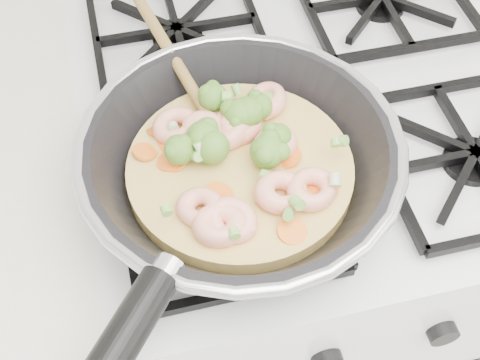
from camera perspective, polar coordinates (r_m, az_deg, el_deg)
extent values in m
cube|color=white|center=(1.21, 4.49, -7.72)|extent=(0.60, 0.60, 0.90)
cube|color=black|center=(0.84, 6.47, 7.81)|extent=(0.56, 0.56, 0.02)
torus|color=silver|center=(0.68, 0.00, 2.93)|extent=(0.35, 0.35, 0.01)
cylinder|color=black|center=(0.57, -11.15, -15.00)|extent=(0.13, 0.15, 0.04)
cylinder|color=#DDBA60|center=(0.71, 0.00, 0.84)|extent=(0.25, 0.25, 0.02)
ellipsoid|color=olive|center=(0.72, -1.95, 4.56)|extent=(0.06, 0.07, 0.02)
cylinder|color=olive|center=(0.80, -7.12, 12.65)|extent=(0.09, 0.27, 0.07)
torus|color=#FBB194|center=(0.73, -5.62, 4.71)|extent=(0.06, 0.06, 0.03)
torus|color=#FBB194|center=(0.64, -1.80, -3.98)|extent=(0.06, 0.07, 0.03)
torus|color=#FBB194|center=(0.66, -3.48, -2.45)|extent=(0.07, 0.07, 0.03)
torus|color=#FBB194|center=(0.65, -0.80, -3.55)|extent=(0.08, 0.08, 0.03)
torus|color=#FBB194|center=(0.72, -1.03, 4.45)|extent=(0.08, 0.08, 0.03)
torus|color=#FBB194|center=(0.67, 6.32, -0.83)|extent=(0.08, 0.08, 0.03)
torus|color=#FBB194|center=(0.75, 2.32, 6.99)|extent=(0.07, 0.07, 0.03)
torus|color=#FBB194|center=(0.72, -3.03, 4.34)|extent=(0.08, 0.08, 0.03)
torus|color=#FBB194|center=(0.71, 3.10, 3.14)|extent=(0.07, 0.07, 0.03)
torus|color=#FBB194|center=(0.67, 3.63, -1.10)|extent=(0.06, 0.06, 0.03)
torus|color=#FBB194|center=(0.72, -0.02, 4.79)|extent=(0.08, 0.08, 0.03)
ellipsoid|color=#5D922F|center=(0.70, -3.24, 3.71)|extent=(0.05, 0.05, 0.04)
ellipsoid|color=#5D922F|center=(0.69, -5.35, 2.67)|extent=(0.04, 0.04, 0.03)
ellipsoid|color=#5D922F|center=(0.70, 3.37, 3.82)|extent=(0.04, 0.04, 0.03)
ellipsoid|color=#5D922F|center=(0.74, -2.42, 7.28)|extent=(0.04, 0.04, 0.03)
ellipsoid|color=#5D922F|center=(0.68, 2.42, 2.53)|extent=(0.05, 0.05, 0.04)
ellipsoid|color=#5D922F|center=(0.72, -0.09, 5.75)|extent=(0.05, 0.05, 0.04)
ellipsoid|color=#5D922F|center=(0.72, 0.69, 5.98)|extent=(0.05, 0.05, 0.04)
ellipsoid|color=#5D922F|center=(0.73, 1.71, 6.43)|extent=(0.04, 0.04, 0.03)
ellipsoid|color=#5D922F|center=(0.69, -2.46, 2.89)|extent=(0.05, 0.05, 0.04)
cylinder|color=orange|center=(0.71, -5.77, 1.74)|extent=(0.04, 0.04, 0.01)
cylinder|color=orange|center=(0.72, -8.34, 2.47)|extent=(0.03, 0.03, 0.01)
cylinder|color=orange|center=(0.65, -1.92, -4.64)|extent=(0.03, 0.03, 0.01)
cylinder|color=orange|center=(0.71, 2.86, 2.15)|extent=(0.04, 0.04, 0.01)
cylinder|color=orange|center=(0.71, 4.24, 2.03)|extent=(0.04, 0.04, 0.01)
cylinder|color=orange|center=(0.72, -6.40, 2.98)|extent=(0.04, 0.04, 0.01)
cylinder|color=orange|center=(0.76, 1.76, 7.13)|extent=(0.04, 0.04, 0.01)
cylinder|color=orange|center=(0.68, 7.19, -0.83)|extent=(0.04, 0.04, 0.00)
cylinder|color=orange|center=(0.67, -2.02, -1.40)|extent=(0.05, 0.05, 0.00)
cylinder|color=orange|center=(0.74, -2.54, 5.37)|extent=(0.04, 0.04, 0.01)
cylinder|color=orange|center=(0.71, -6.28, 1.67)|extent=(0.03, 0.03, 0.01)
cylinder|color=orange|center=(0.74, -6.93, 4.68)|extent=(0.05, 0.05, 0.01)
cylinder|color=orange|center=(0.65, 4.61, -4.49)|extent=(0.04, 0.04, 0.01)
cylinder|color=#78B749|center=(0.65, 5.03, -1.99)|extent=(0.01, 0.01, 0.01)
cylinder|color=#78B749|center=(0.67, 2.24, 0.42)|extent=(0.01, 0.01, 0.01)
cylinder|color=#78B749|center=(0.69, 8.41, 3.25)|extent=(0.01, 0.01, 0.01)
cylinder|color=#78B749|center=(0.69, 9.06, 3.40)|extent=(0.01, 0.01, 0.01)
cylinder|color=#BACE91|center=(0.68, -3.59, 2.83)|extent=(0.01, 0.01, 0.01)
cylinder|color=#78B749|center=(0.68, -3.85, 2.09)|extent=(0.01, 0.01, 0.01)
cylinder|color=#78B749|center=(0.74, -0.32, 7.94)|extent=(0.01, 0.01, 0.01)
cylinder|color=#78B749|center=(0.74, 2.46, 7.32)|extent=(0.01, 0.01, 0.01)
cylinder|color=#78B749|center=(0.73, -1.26, 7.33)|extent=(0.01, 0.01, 0.01)
cylinder|color=#BACE91|center=(0.67, 8.33, -0.04)|extent=(0.01, 0.01, 0.01)
cylinder|color=#78B749|center=(0.73, -0.68, 5.94)|extent=(0.01, 0.01, 0.01)
cylinder|color=#BACE91|center=(0.71, -5.89, 4.65)|extent=(0.01, 0.01, 0.01)
cylinder|color=#78B749|center=(0.63, -0.54, -4.70)|extent=(0.01, 0.01, 0.01)
cylinder|color=#78B749|center=(0.64, 4.27, -3.02)|extent=(0.01, 0.01, 0.01)
cylinder|color=#78B749|center=(0.63, -6.49, -2.65)|extent=(0.01, 0.01, 0.01)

